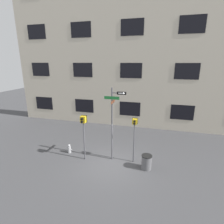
# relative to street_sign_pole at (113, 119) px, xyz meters

# --- Properties ---
(ground_plane) EXTENTS (60.00, 60.00, 0.00)m
(ground_plane) POSITION_rel_street_sign_pole_xyz_m (0.04, -0.60, -2.83)
(ground_plane) COLOR #424244
(building_facade) EXTENTS (24.00, 0.63, 14.58)m
(building_facade) POSITION_rel_street_sign_pole_xyz_m (0.04, 6.67, 4.46)
(building_facade) COLOR beige
(building_facade) RESTS_ON ground_plane
(street_sign_pole) EXTENTS (1.34, 0.85, 4.78)m
(street_sign_pole) POSITION_rel_street_sign_pole_xyz_m (0.00, 0.00, 0.00)
(street_sign_pole) COLOR #4C4C51
(street_sign_pole) RESTS_ON ground_plane
(pedestrian_signal_left) EXTENTS (0.39, 0.40, 3.02)m
(pedestrian_signal_left) POSITION_rel_street_sign_pole_xyz_m (-1.80, -0.47, -0.44)
(pedestrian_signal_left) COLOR #4C4C51
(pedestrian_signal_left) RESTS_ON ground_plane
(pedestrian_signal_right) EXTENTS (0.35, 0.40, 2.95)m
(pedestrian_signal_right) POSITION_rel_street_sign_pole_xyz_m (1.35, 0.05, -0.59)
(pedestrian_signal_right) COLOR #4C4C51
(pedestrian_signal_right) RESTS_ON ground_plane
(fire_hydrant) EXTENTS (0.39, 0.23, 0.64)m
(fire_hydrant) POSITION_rel_street_sign_pole_xyz_m (-3.22, 0.04, -2.52)
(fire_hydrant) COLOR #A5A5A8
(fire_hydrant) RESTS_ON ground_plane
(trash_bin) EXTENTS (0.63, 0.63, 0.89)m
(trash_bin) POSITION_rel_street_sign_pole_xyz_m (2.22, -0.52, -2.38)
(trash_bin) COLOR #59595B
(trash_bin) RESTS_ON ground_plane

